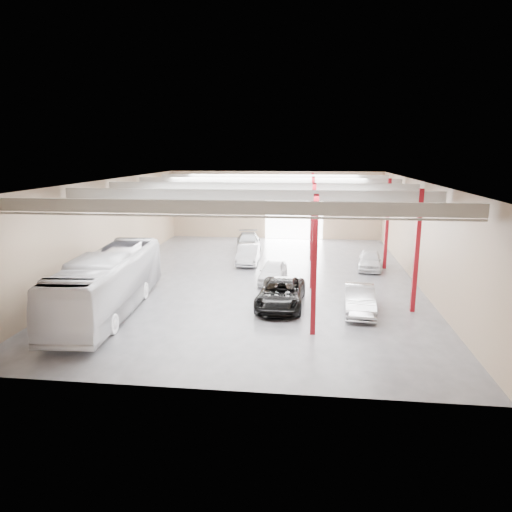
% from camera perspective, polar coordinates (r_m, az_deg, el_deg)
% --- Properties ---
extents(depot_shell, '(22.12, 32.12, 7.06)m').
position_cam_1_polar(depot_shell, '(32.51, 0.68, 5.90)').
color(depot_shell, '#49494E').
rests_on(depot_shell, ground).
extents(coach_bus, '(3.82, 12.55, 3.44)m').
position_cam_1_polar(coach_bus, '(27.06, -17.94, -3.19)').
color(coach_bus, white).
rests_on(coach_bus, ground).
extents(black_sedan, '(2.88, 5.79, 1.58)m').
position_cam_1_polar(black_sedan, '(26.92, 3.13, -4.72)').
color(black_sedan, black).
rests_on(black_sedan, ground).
extents(car_row_a, '(2.02, 4.38, 1.46)m').
position_cam_1_polar(car_row_a, '(31.97, 2.14, -1.98)').
color(car_row_a, silver).
rests_on(car_row_a, ground).
extents(car_row_b, '(1.78, 4.74, 1.55)m').
position_cam_1_polar(car_row_b, '(37.33, -0.98, 0.26)').
color(car_row_b, silver).
rests_on(car_row_b, ground).
extents(car_row_c, '(2.92, 5.60, 1.55)m').
position_cam_1_polar(car_row_c, '(42.46, -0.94, 1.80)').
color(car_row_c, slate).
rests_on(car_row_c, ground).
extents(car_right_near, '(1.89, 4.74, 1.53)m').
position_cam_1_polar(car_right_near, '(26.59, 12.81, -5.30)').
color(car_right_near, '#B2B3B7').
rests_on(car_right_near, ground).
extents(car_right_far, '(2.25, 4.48, 1.46)m').
position_cam_1_polar(car_right_far, '(36.55, 14.02, -0.47)').
color(car_right_far, silver).
rests_on(car_right_far, ground).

